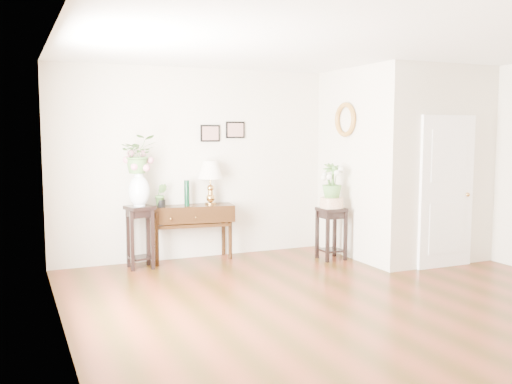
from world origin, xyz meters
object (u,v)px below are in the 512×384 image
console_table (191,233)px  table_lamp (210,181)px  plant_stand_a (140,237)px  plant_stand_b (331,234)px

console_table → table_lamp: 0.81m
console_table → plant_stand_a: (-0.79, -0.17, 0.03)m
table_lamp → plant_stand_b: 1.94m
console_table → plant_stand_a: 0.81m
console_table → plant_stand_b: 2.05m
table_lamp → plant_stand_a: size_ratio=0.75×
console_table → plant_stand_a: size_ratio=1.41×
plant_stand_a → plant_stand_b: plant_stand_a is taller
table_lamp → plant_stand_a: (-1.09, -0.17, -0.73)m
console_table → table_lamp: bearing=8.0°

